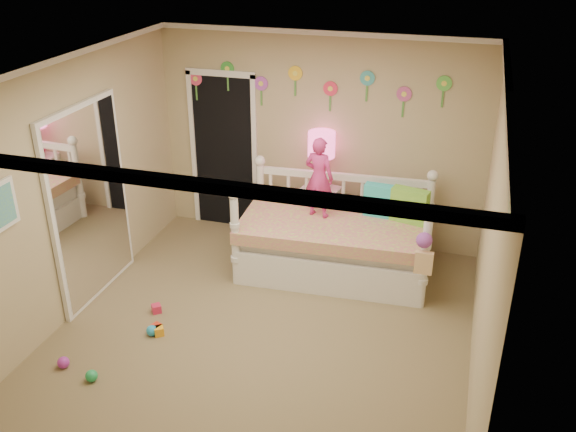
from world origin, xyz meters
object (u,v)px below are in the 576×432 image
(daybed, at_px, (335,226))
(table_lamp, at_px, (321,151))
(child, at_px, (319,177))
(nightstand, at_px, (320,216))

(daybed, distance_m, table_lamp, 0.96)
(daybed, height_order, table_lamp, table_lamp)
(child, height_order, table_lamp, child)
(table_lamp, bearing_deg, child, -78.50)
(child, bearing_deg, daybed, 171.17)
(daybed, bearing_deg, nightstand, 114.26)
(child, distance_m, nightstand, 0.94)
(child, height_order, nightstand, child)
(daybed, xyz_separation_m, child, (-0.22, 0.08, 0.53))
(nightstand, height_order, table_lamp, table_lamp)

